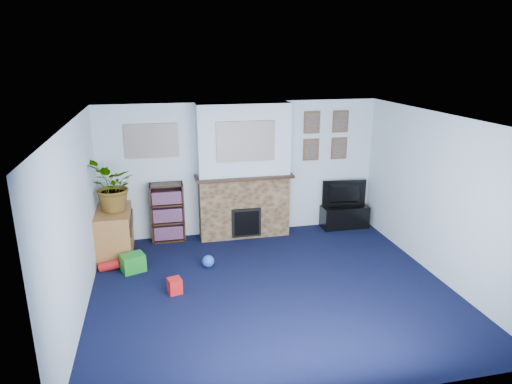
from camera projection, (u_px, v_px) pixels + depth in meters
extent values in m
cube|color=black|center=(272.00, 289.00, 6.47)|extent=(5.00, 4.50, 0.01)
cube|color=white|center=(274.00, 120.00, 5.77)|extent=(5.00, 4.50, 0.01)
cube|color=silver|center=(242.00, 169.00, 8.22)|extent=(5.00, 0.04, 2.40)
cube|color=silver|center=(336.00, 291.00, 4.02)|extent=(5.00, 0.04, 2.40)
cube|color=silver|center=(76.00, 224.00, 5.60)|extent=(0.04, 4.50, 2.40)
cube|color=silver|center=(439.00, 197.00, 6.64)|extent=(0.04, 4.50, 2.40)
cube|color=brown|center=(244.00, 207.00, 8.23)|extent=(1.60, 0.40, 1.10)
cube|color=brown|center=(243.00, 141.00, 7.87)|extent=(1.60, 0.40, 1.30)
cube|color=brown|center=(244.00, 176.00, 8.03)|extent=(1.72, 0.50, 0.05)
cube|color=brown|center=(246.00, 222.00, 8.10)|extent=(0.52, 0.08, 0.52)
cube|color=brown|center=(247.00, 223.00, 8.06)|extent=(0.44, 0.02, 0.44)
cube|color=gray|center=(246.00, 141.00, 7.66)|extent=(1.00, 0.03, 0.68)
cube|color=gray|center=(152.00, 141.00, 7.72)|extent=(0.90, 0.03, 0.58)
cube|color=brown|center=(312.00, 122.00, 8.24)|extent=(0.30, 0.03, 0.40)
cube|color=brown|center=(340.00, 122.00, 8.35)|extent=(0.30, 0.03, 0.40)
cube|color=brown|center=(311.00, 150.00, 8.38)|extent=(0.30, 0.03, 0.40)
cube|color=brown|center=(339.00, 148.00, 8.50)|extent=(0.30, 0.03, 0.40)
cube|color=black|center=(344.00, 216.00, 8.70)|extent=(0.88, 0.37, 0.42)
imported|color=black|center=(345.00, 194.00, 8.60)|extent=(0.85, 0.20, 0.48)
cube|color=black|center=(167.00, 210.00, 8.12)|extent=(0.58, 0.02, 1.05)
cube|color=black|center=(151.00, 214.00, 7.94)|extent=(0.03, 0.28, 1.05)
cube|color=black|center=(183.00, 211.00, 8.06)|extent=(0.03, 0.28, 1.05)
cube|color=black|center=(169.00, 239.00, 8.15)|extent=(0.56, 0.28, 0.03)
cube|color=black|center=(168.00, 222.00, 8.05)|extent=(0.56, 0.28, 0.03)
cube|color=black|center=(167.00, 204.00, 7.95)|extent=(0.56, 0.28, 0.03)
cube|color=black|center=(166.00, 184.00, 7.85)|extent=(0.56, 0.28, 0.03)
cube|color=black|center=(169.00, 231.00, 8.09)|extent=(0.50, 0.22, 0.24)
cube|color=black|center=(168.00, 214.00, 8.00)|extent=(0.50, 0.22, 0.24)
cube|color=black|center=(167.00, 197.00, 7.90)|extent=(0.50, 0.22, 0.22)
cube|color=#9E6532|center=(115.00, 234.00, 7.49)|extent=(0.55, 0.99, 0.77)
imported|color=#26661E|center=(113.00, 186.00, 7.21)|extent=(0.72, 0.81, 0.85)
cube|color=gold|center=(243.00, 171.00, 7.98)|extent=(0.09, 0.05, 0.13)
cylinder|color=#B2BFC6|center=(258.00, 170.00, 8.03)|extent=(0.05, 0.05, 0.17)
sphere|color=gray|center=(217.00, 173.00, 7.88)|extent=(0.13, 0.13, 0.13)
cylinder|color=red|center=(280.00, 170.00, 8.12)|extent=(0.06, 0.06, 0.12)
cube|color=#198C26|center=(133.00, 262.00, 6.97)|extent=(0.41, 0.37, 0.27)
sphere|color=blue|center=(208.00, 262.00, 7.11)|extent=(0.19, 0.19, 0.19)
cube|color=red|center=(175.00, 286.00, 6.33)|extent=(0.22, 0.22, 0.22)
cylinder|color=red|center=(109.00, 266.00, 7.01)|extent=(0.32, 0.14, 0.18)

